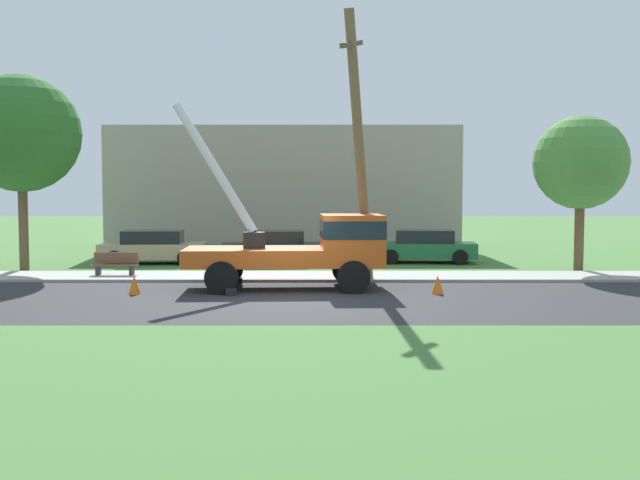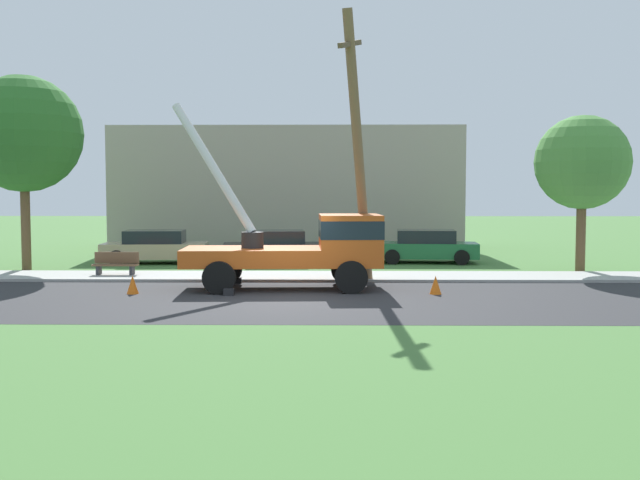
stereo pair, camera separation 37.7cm
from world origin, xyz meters
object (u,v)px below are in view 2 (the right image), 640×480
Objects in this scene: leaning_utility_pole at (358,147)px; traffic_cone_ahead at (436,285)px; parked_sedan_green at (426,246)px; roadside_tree_near at (23,134)px; traffic_cone_behind at (133,285)px; roadside_tree_far at (582,163)px; park_bench at (116,264)px; parked_sedan_tan at (155,247)px; utility_truck at (309,244)px; parked_sedan_black at (275,247)px.

traffic_cone_ahead is at bearing -43.56° from leaning_utility_pole.
roadside_tree_near is (-16.10, -3.09, 4.59)m from parked_sedan_green.
traffic_cone_behind is 0.09× the size of roadside_tree_far.
roadside_tree_near is 1.27× the size of roadside_tree_far.
traffic_cone_behind is 0.35× the size of park_bench.
parked_sedan_tan is at bearing 99.57° from traffic_cone_behind.
parked_sedan_green reaches higher than traffic_cone_behind.
utility_truck reaches higher than roadside_tree_far.
traffic_cone_behind is 10.32m from roadside_tree_near.
traffic_cone_ahead is at bearing -21.21° from park_bench.
leaning_utility_pole is 11.70m from parked_sedan_tan.
parked_sedan_green is (6.50, 0.49, 0.00)m from parked_sedan_black.
roadside_tree_far is (8.68, 4.02, -0.37)m from leaning_utility_pole.
utility_truck is 1.52× the size of parked_sedan_tan.
roadside_tree_far is at bearing -33.28° from parked_sedan_green.
parked_sedan_black is (-3.26, 7.10, -3.82)m from leaning_utility_pole.
utility_truck reaches higher than park_bench.
park_bench is at bearing -173.55° from roadside_tree_far.
roadside_tree_far is at bearing 6.45° from park_bench.
roadside_tree_far is (17.29, 1.96, 3.70)m from park_bench.
leaning_utility_pole is at bearing 17.84° from traffic_cone_behind.
parked_sedan_black is at bearing -0.74° from parked_sedan_tan.
park_bench is (-10.87, 4.22, 0.18)m from traffic_cone_ahead.
park_bench is (-11.85, -5.53, -0.25)m from parked_sedan_green.
traffic_cone_behind is at bearing -158.15° from roadside_tree_far.
roadside_tree_near is (-12.86, 4.50, 0.78)m from leaning_utility_pole.
parked_sedan_black is at bearing 165.55° from roadside_tree_far.
traffic_cone_behind is at bearing -80.43° from parked_sedan_tan.
utility_truck is at bearing -149.82° from leaning_utility_pole.
roadside_tree_near is at bearing 154.36° from utility_truck.
park_bench reaches higher than traffic_cone_ahead.
parked_sedan_green is at bearing 66.87° from leaning_utility_pole.
park_bench is at bearing 166.50° from leaning_utility_pole.
parked_sedan_tan is at bearing -177.90° from parked_sedan_green.
utility_truck is 1.52× the size of parked_sedan_green.
roadside_tree_far reaches higher than traffic_cone_behind.
parked_sedan_tan is 5.17m from parked_sedan_black.
leaning_utility_pole is 1.95× the size of parked_sedan_tan.
utility_truck is 3.61m from leaning_utility_pole.
roadside_tree_near reaches higher than parked_sedan_tan.
traffic_cone_behind is at bearing -48.10° from roadside_tree_near.
roadside_tree_near reaches higher than traffic_cone_ahead.
parked_sedan_green is 0.60× the size of roadside_tree_near.
roadside_tree_near reaches higher than park_bench.
parked_sedan_black is 0.76× the size of roadside_tree_far.
leaning_utility_pole reaches higher than park_bench.
traffic_cone_ahead is 10.78m from parked_sedan_black.
parked_sedan_black reaches higher than traffic_cone_ahead.
parked_sedan_black reaches higher than park_bench.
parked_sedan_black is at bearing 68.91° from traffic_cone_behind.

